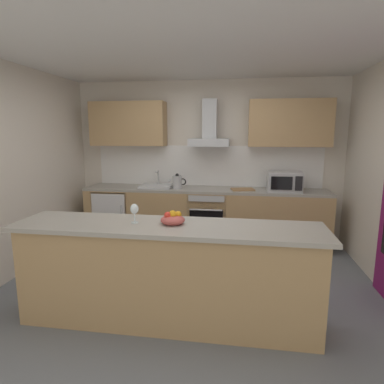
% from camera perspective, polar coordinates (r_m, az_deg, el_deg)
% --- Properties ---
extents(ground, '(5.34, 4.99, 0.02)m').
position_cam_1_polar(ground, '(3.84, -0.92, -17.23)').
color(ground, slate).
extents(ceiling, '(5.34, 4.99, 0.02)m').
position_cam_1_polar(ceiling, '(3.51, -1.05, 24.25)').
color(ceiling, white).
extents(wall_back, '(5.34, 0.12, 2.60)m').
position_cam_1_polar(wall_back, '(5.46, 2.69, 5.43)').
color(wall_back, silver).
rests_on(wall_back, ground).
extents(backsplash_tile, '(3.69, 0.02, 0.66)m').
position_cam_1_polar(backsplash_tile, '(5.39, 2.60, 4.62)').
color(backsplash_tile, white).
extents(counter_back, '(3.82, 0.60, 0.90)m').
position_cam_1_polar(counter_back, '(5.23, 2.17, -4.25)').
color(counter_back, tan).
rests_on(counter_back, ground).
extents(counter_island, '(2.81, 0.64, 0.96)m').
position_cam_1_polar(counter_island, '(3.10, -4.34, -14.18)').
color(counter_island, tan).
rests_on(counter_island, ground).
extents(upper_cabinets, '(3.77, 0.32, 0.70)m').
position_cam_1_polar(upper_cabinets, '(5.21, 2.47, 11.91)').
color(upper_cabinets, tan).
extents(oven, '(0.60, 0.62, 0.80)m').
position_cam_1_polar(oven, '(5.20, 2.83, -4.24)').
color(oven, slate).
rests_on(oven, ground).
extents(refrigerator, '(0.58, 0.60, 0.85)m').
position_cam_1_polar(refrigerator, '(5.57, -13.28, -3.87)').
color(refrigerator, white).
rests_on(refrigerator, ground).
extents(microwave, '(0.50, 0.38, 0.30)m').
position_cam_1_polar(microwave, '(5.06, 15.90, 1.81)').
color(microwave, '#B7BABC').
rests_on(microwave, counter_back).
extents(sink, '(0.50, 0.40, 0.26)m').
position_cam_1_polar(sink, '(5.26, -6.26, 1.11)').
color(sink, silver).
rests_on(sink, counter_back).
extents(kettle, '(0.29, 0.15, 0.24)m').
position_cam_1_polar(kettle, '(5.13, -2.61, 1.79)').
color(kettle, '#B7BABC').
rests_on(kettle, counter_back).
extents(range_hood, '(0.62, 0.45, 0.72)m').
position_cam_1_polar(range_hood, '(5.16, 3.12, 10.55)').
color(range_hood, '#B7BABC').
extents(wine_glass, '(0.08, 0.08, 0.18)m').
position_cam_1_polar(wine_glass, '(3.00, -10.08, -3.08)').
color(wine_glass, silver).
rests_on(wine_glass, counter_island).
extents(fruit_bowl, '(0.22, 0.22, 0.13)m').
position_cam_1_polar(fruit_bowl, '(2.95, -3.42, -4.76)').
color(fruit_bowl, '#B24C47').
rests_on(fruit_bowl, counter_island).
extents(chopping_board, '(0.38, 0.29, 0.02)m').
position_cam_1_polar(chopping_board, '(5.05, 8.89, 0.46)').
color(chopping_board, '#9E7247').
rests_on(chopping_board, counter_back).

